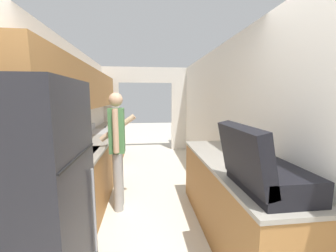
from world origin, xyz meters
TOP-DOWN VIEW (x-y plane):
  - wall_left at (-1.18, 2.50)m, footprint 0.38×7.73m
  - wall_right at (1.27, 2.06)m, footprint 0.06×7.73m
  - wall_far_with_doorway at (0.00, 5.36)m, footprint 2.87×0.06m
  - counter_left at (-0.94, 2.87)m, footprint 0.62×4.37m
  - counter_right at (0.94, 1.29)m, footprint 0.62×2.23m
  - refrigerator at (-0.86, 0.46)m, footprint 0.78×0.71m
  - range_oven at (-0.93, 3.64)m, footprint 0.66×0.78m
  - person at (-0.44, 2.05)m, footprint 0.54×0.38m
  - suitcase at (0.85, 0.57)m, footprint 0.56×0.68m
  - knife at (-1.01, 4.28)m, footprint 0.07×0.31m

SIDE VIEW (x-z plane):
  - counter_right at x=0.94m, z-range 0.00..0.90m
  - counter_left at x=-0.94m, z-range 0.00..0.90m
  - range_oven at x=-0.93m, z-range -0.06..0.97m
  - refrigerator at x=-0.86m, z-range 0.00..1.75m
  - knife at x=-1.01m, z-range 0.89..0.91m
  - person at x=-0.44m, z-range 0.07..1.76m
  - suitcase at x=0.85m, z-range 0.80..1.33m
  - wall_right at x=1.27m, z-range 0.00..2.50m
  - wall_far_with_doorway at x=0.00m, z-range 0.18..2.68m
  - wall_left at x=-1.18m, z-range 0.25..2.75m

